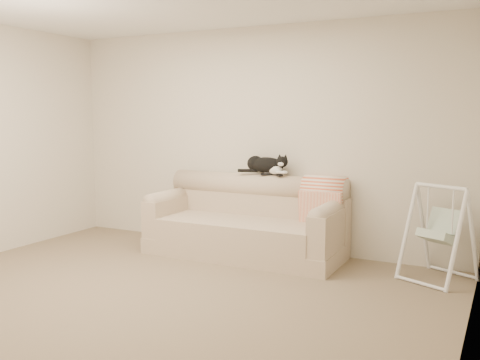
{
  "coord_description": "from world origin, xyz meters",
  "views": [
    {
      "loc": [
        2.73,
        -3.73,
        1.59
      ],
      "look_at": [
        0.18,
        1.27,
        0.9
      ],
      "focal_mm": 40.0,
      "sensor_mm": 36.0,
      "label": 1
    }
  ],
  "objects_px": {
    "remote_b": "(278,175)",
    "tuxedo_cat": "(266,165)",
    "sofa": "(247,224)",
    "baby_swing": "(439,232)",
    "remote_a": "(268,174)"
  },
  "relations": [
    {
      "from": "remote_a",
      "to": "baby_swing",
      "type": "distance_m",
      "value": 1.97
    },
    {
      "from": "remote_a",
      "to": "tuxedo_cat",
      "type": "bearing_deg",
      "value": 155.04
    },
    {
      "from": "sofa",
      "to": "remote_b",
      "type": "relative_size",
      "value": 13.78
    },
    {
      "from": "remote_a",
      "to": "tuxedo_cat",
      "type": "distance_m",
      "value": 0.11
    },
    {
      "from": "remote_b",
      "to": "baby_swing",
      "type": "bearing_deg",
      "value": -7.53
    },
    {
      "from": "tuxedo_cat",
      "to": "baby_swing",
      "type": "distance_m",
      "value": 2.03
    },
    {
      "from": "remote_a",
      "to": "tuxedo_cat",
      "type": "height_order",
      "value": "tuxedo_cat"
    },
    {
      "from": "remote_a",
      "to": "remote_b",
      "type": "height_order",
      "value": "remote_a"
    },
    {
      "from": "remote_b",
      "to": "baby_swing",
      "type": "xyz_separation_m",
      "value": [
        1.78,
        -0.24,
        -0.44
      ]
    },
    {
      "from": "remote_a",
      "to": "baby_swing",
      "type": "height_order",
      "value": "baby_swing"
    },
    {
      "from": "remote_b",
      "to": "sofa",
      "type": "bearing_deg",
      "value": -140.33
    },
    {
      "from": "tuxedo_cat",
      "to": "baby_swing",
      "type": "bearing_deg",
      "value": -7.52
    },
    {
      "from": "tuxedo_cat",
      "to": "baby_swing",
      "type": "xyz_separation_m",
      "value": [
        1.94,
        -0.26,
        -0.55
      ]
    },
    {
      "from": "remote_b",
      "to": "tuxedo_cat",
      "type": "relative_size",
      "value": 0.26
    },
    {
      "from": "sofa",
      "to": "baby_swing",
      "type": "relative_size",
      "value": 2.36
    }
  ]
}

